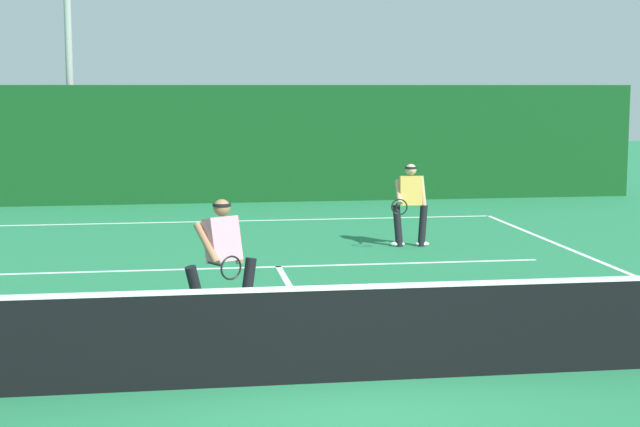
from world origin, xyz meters
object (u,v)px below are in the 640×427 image
object	(u,v)px
player_near	(223,256)
player_far	(410,202)
tennis_ball	(556,305)
light_pole	(68,42)

from	to	relation	value
player_near	player_far	world-z (taller)	player_near
tennis_ball	player_far	bearing A→B (deg)	98.28
player_far	light_pole	xyz separation A→B (m)	(-6.82, 8.17, 3.20)
player_far	tennis_ball	distance (m)	5.26
light_pole	tennis_ball	bearing A→B (deg)	-60.38
player_far	light_pole	size ratio (longest dim) A/B	0.24
player_far	tennis_ball	world-z (taller)	player_far
tennis_ball	light_pole	distance (m)	15.84
light_pole	player_far	bearing A→B (deg)	-50.14
player_far	light_pole	distance (m)	11.12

